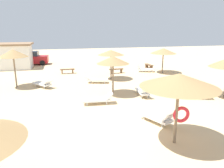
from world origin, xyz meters
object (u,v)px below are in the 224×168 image
object	(u,v)px
parasol_5	(163,51)
beach_cabana	(12,56)
lounger_0	(99,99)
lounger_7	(143,91)
bench_1	(149,66)
bench_2	(116,70)
parasol_3	(111,53)
lounger_2	(197,94)
lounger_1	(43,83)
parasol_4	(179,81)
parasol_0	(113,60)
bench_0	(67,70)
parasol_1	(13,53)
parked_car	(32,58)
lounger_5	(145,69)
lounger_3	(96,79)
lounger_4	(158,117)

from	to	relation	value
parasol_5	beach_cabana	world-z (taller)	beach_cabana
lounger_0	lounger_7	distance (m)	3.43
bench_1	bench_2	size ratio (longest dim) A/B	1.01
bench_2	bench_1	bearing A→B (deg)	21.24
parasol_3	lounger_2	distance (m)	8.35
lounger_1	lounger_2	size ratio (longest dim) A/B	0.93
parasol_3	parasol_4	distance (m)	11.64
lounger_0	parasol_0	bearing A→B (deg)	51.80
beach_cabana	parasol_4	bearing A→B (deg)	-63.35
lounger_0	bench_0	size ratio (longest dim) A/B	1.27
parasol_1	lounger_1	bearing A→B (deg)	-14.97
parasol_3	parked_car	bearing A→B (deg)	127.73
lounger_1	bench_2	distance (m)	8.13
parasol_0	parked_car	xyz separation A→B (m)	(-7.12, 15.05, -1.66)
parasol_1	lounger_2	distance (m)	13.92
parasol_5	bench_1	distance (m)	3.30
parasol_4	parasol_5	size ratio (longest dim) A/B	1.15
parasol_1	lounger_0	bearing A→B (deg)	-43.44
bench_1	beach_cabana	world-z (taller)	beach_cabana
bench_1	parasol_1	bearing A→B (deg)	-159.47
lounger_0	parked_car	distance (m)	17.73
parked_car	bench_2	bearing A→B (deg)	-40.69
parasol_5	bench_0	bearing A→B (deg)	168.73
bench_2	parasol_5	bearing A→B (deg)	-10.64
lounger_1	lounger_5	distance (m)	11.07
parasol_0	lounger_3	bearing A→B (deg)	99.67
lounger_0	bench_0	world-z (taller)	lounger_0
lounger_0	bench_1	xyz separation A→B (m)	(7.87, 10.51, 0.03)
parasol_5	lounger_1	world-z (taller)	parasol_5
parasol_0	beach_cabana	world-z (taller)	beach_cabana
lounger_0	bench_2	world-z (taller)	lounger_0
lounger_1	bench_2	size ratio (longest dim) A/B	1.24
lounger_2	bench_0	xyz separation A→B (m)	(-8.18, 10.34, 0.04)
parasol_1	lounger_5	size ratio (longest dim) A/B	1.55
bench_2	parasol_4	bearing A→B (deg)	-94.95
lounger_2	beach_cabana	size ratio (longest dim) A/B	0.43
parasol_5	lounger_0	size ratio (longest dim) A/B	1.39
lounger_1	lounger_2	world-z (taller)	lounger_1
parasol_1	bench_0	distance (m)	6.54
lounger_3	parked_car	bearing A→B (deg)	119.59
parasol_5	lounger_4	bearing A→B (deg)	-117.44
parasol_0	lounger_1	xyz separation A→B (m)	(-5.00, 3.17, -2.16)
lounger_1	lounger_0	bearing A→B (deg)	-53.06
parasol_5	parked_car	xyz separation A→B (m)	(-14.05, 8.85, -1.49)
lounger_5	lounger_1	bearing A→B (deg)	-159.04
parasol_5	lounger_7	xyz separation A→B (m)	(-4.95, -6.99, -1.99)
parasol_5	parked_car	world-z (taller)	parasol_5
beach_cabana	parasol_3	bearing A→B (deg)	-39.19
lounger_3	lounger_5	size ratio (longest dim) A/B	1.03
parasol_0	parked_car	size ratio (longest dim) A/B	0.67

